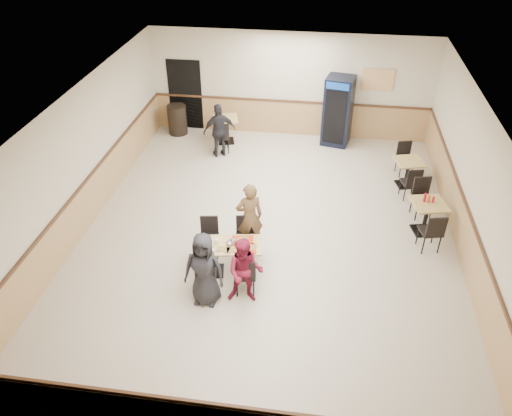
% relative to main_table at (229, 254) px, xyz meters
% --- Properties ---
extents(ground, '(10.00, 10.00, 0.00)m').
position_rel_main_table_xyz_m(ground, '(0.61, 1.35, -0.45)').
color(ground, beige).
rests_on(ground, ground).
extents(room_shell, '(10.00, 10.00, 10.00)m').
position_rel_main_table_xyz_m(room_shell, '(2.38, 3.89, 0.13)').
color(room_shell, silver).
rests_on(room_shell, ground).
extents(main_table, '(1.35, 0.83, 0.68)m').
position_rel_main_table_xyz_m(main_table, '(0.00, 0.00, 0.00)').
color(main_table, black).
rests_on(main_table, ground).
extents(main_chairs, '(1.35, 1.65, 0.86)m').
position_rel_main_table_xyz_m(main_chairs, '(-0.04, -0.01, -0.02)').
color(main_chairs, black).
rests_on(main_chairs, ground).
extents(diner_woman_left, '(0.75, 0.51, 1.49)m').
position_rel_main_table_xyz_m(diner_woman_left, '(-0.28, -0.83, 0.29)').
color(diner_woman_left, black).
rests_on(diner_woman_left, ground).
extents(diner_woman_right, '(0.69, 0.55, 1.36)m').
position_rel_main_table_xyz_m(diner_woman_right, '(0.44, -0.71, 0.23)').
color(diner_woman_right, maroon).
rests_on(diner_woman_right, ground).
extents(diner_man_opposite, '(0.66, 0.55, 1.54)m').
position_rel_main_table_xyz_m(diner_man_opposite, '(0.28, 0.83, 0.32)').
color(diner_man_opposite, brown).
rests_on(diner_man_opposite, ground).
extents(lone_diner, '(0.95, 0.71, 1.50)m').
position_rel_main_table_xyz_m(lone_diner, '(-1.14, 4.70, 0.30)').
color(lone_diner, black).
rests_on(lone_diner, ground).
extents(tabletop_clutter, '(1.10, 0.66, 0.12)m').
position_rel_main_table_xyz_m(tabletop_clutter, '(0.08, -0.03, 0.25)').
color(tabletop_clutter, red).
rests_on(tabletop_clutter, main_table).
extents(side_table_near, '(0.83, 0.83, 0.74)m').
position_rel_main_table_xyz_m(side_table_near, '(3.96, 1.90, 0.04)').
color(side_table_near, black).
rests_on(side_table_near, ground).
extents(side_table_near_chair_south, '(0.52, 0.52, 0.94)m').
position_rel_main_table_xyz_m(side_table_near_chair_south, '(3.96, 1.31, 0.02)').
color(side_table_near_chair_south, black).
rests_on(side_table_near_chair_south, ground).
extents(side_table_near_chair_north, '(0.52, 0.52, 0.94)m').
position_rel_main_table_xyz_m(side_table_near_chair_north, '(3.96, 2.50, 0.02)').
color(side_table_near_chair_north, black).
rests_on(side_table_near_chair_north, ground).
extents(side_table_far, '(0.80, 0.80, 0.70)m').
position_rel_main_table_xyz_m(side_table_far, '(3.77, 3.82, 0.01)').
color(side_table_far, black).
rests_on(side_table_far, ground).
extents(side_table_far_chair_south, '(0.50, 0.50, 0.88)m').
position_rel_main_table_xyz_m(side_table_far_chair_south, '(3.77, 3.27, -0.01)').
color(side_table_far_chair_south, black).
rests_on(side_table_far_chair_south, ground).
extents(side_table_far_chair_north, '(0.50, 0.50, 0.88)m').
position_rel_main_table_xyz_m(side_table_far_chair_north, '(3.77, 4.38, -0.01)').
color(side_table_far_chair_north, black).
rests_on(side_table_far_chair_north, ground).
extents(condiment_caddy, '(0.23, 0.06, 0.20)m').
position_rel_main_table_xyz_m(condiment_caddy, '(3.93, 1.95, 0.38)').
color(condiment_caddy, '#AF0C1F').
rests_on(condiment_caddy, side_table_near).
extents(back_table, '(0.84, 0.84, 0.74)m').
position_rel_main_table_xyz_m(back_table, '(-1.14, 5.55, 0.04)').
color(back_table, black).
rests_on(back_table, ground).
extents(back_table_chair_lone, '(0.53, 0.53, 0.94)m').
position_rel_main_table_xyz_m(back_table_chair_lone, '(-1.14, 4.95, 0.02)').
color(back_table_chair_lone, black).
rests_on(back_table_chair_lone, ground).
extents(pepsi_cooler, '(0.87, 0.87, 1.95)m').
position_rel_main_table_xyz_m(pepsi_cooler, '(1.99, 5.94, 0.53)').
color(pepsi_cooler, black).
rests_on(pepsi_cooler, ground).
extents(trash_bin, '(0.56, 0.56, 0.88)m').
position_rel_main_table_xyz_m(trash_bin, '(-2.67, 5.90, -0.01)').
color(trash_bin, black).
rests_on(trash_bin, ground).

